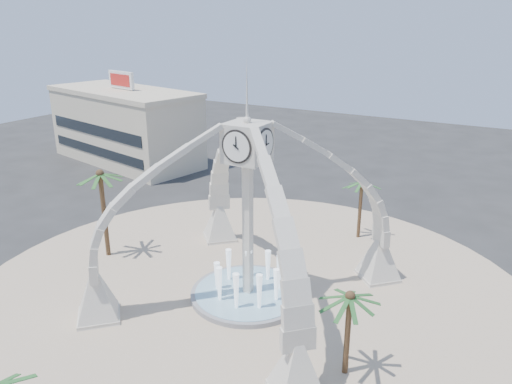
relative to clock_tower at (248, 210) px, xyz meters
The scene contains 8 objects.
ground 6.49m from the clock_tower, 90.00° to the left, with size 140.00×140.00×0.00m, color #282828.
plaza 6.46m from the clock_tower, 90.00° to the left, with size 40.00×40.00×0.06m, color tan.
clock_tower is the anchor object (origin of this frame).
fountain 6.20m from the clock_tower, 90.00° to the left, with size 8.00×8.00×3.62m.
building_nw 38.87m from the clock_tower, 145.49° to the left, with size 23.75×13.73×11.90m.
palm_east 9.75m from the clock_tower, 25.82° to the right, with size 4.31×4.31×5.47m.
palm_west 13.23m from the clock_tower, behind, with size 5.19×5.19×7.76m.
palm_north 13.88m from the clock_tower, 75.75° to the left, with size 3.99×3.99×5.80m.
Camera 1 is at (15.60, -26.16, 18.46)m, focal length 35.00 mm.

